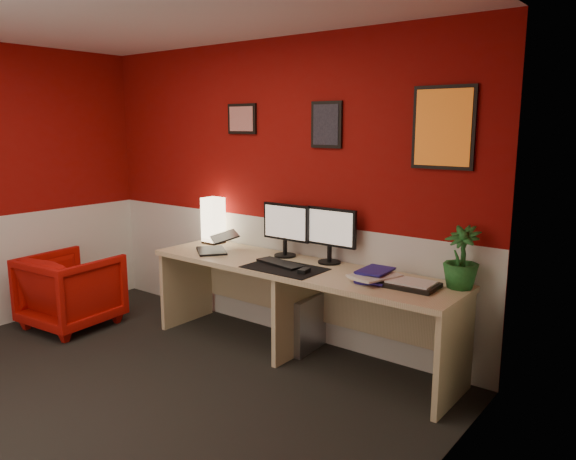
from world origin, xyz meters
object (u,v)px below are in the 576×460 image
object	(u,v)px
zen_tray	(411,285)
potted_plant	(461,257)
monitor_left	(285,222)
armchair	(71,290)
monitor_right	(330,227)
pc_tower	(304,322)
shoji_lamp	(213,222)
laptop	(211,239)
desk	(297,311)

from	to	relation	value
zen_tray	potted_plant	world-z (taller)	potted_plant
monitor_left	armchair	size ratio (longest dim) A/B	0.79
monitor_right	pc_tower	world-z (taller)	monitor_right
monitor_right	armchair	size ratio (longest dim) A/B	0.79
shoji_lamp	laptop	size ratio (longest dim) A/B	1.21
laptop	armchair	size ratio (longest dim) A/B	0.45
monitor_left	monitor_right	size ratio (longest dim) A/B	1.00
monitor_right	armchair	xyz separation A→B (m)	(-2.15, -0.95, -0.69)
potted_plant	pc_tower	bearing A→B (deg)	-177.97
shoji_lamp	monitor_left	xyz separation A→B (m)	(0.84, -0.01, 0.09)
desk	pc_tower	distance (m)	0.21
potted_plant	armchair	world-z (taller)	potted_plant
desk	pc_tower	xyz separation A→B (m)	(-0.04, 0.15, -0.14)
laptop	pc_tower	world-z (taller)	laptop
zen_tray	armchair	distance (m)	3.07
shoji_lamp	potted_plant	xyz separation A→B (m)	(2.31, -0.00, 0.01)
pc_tower	armchair	distance (m)	2.16
potted_plant	armchair	bearing A→B (deg)	-164.08
laptop	monitor_right	bearing A→B (deg)	53.83
laptop	monitor_left	world-z (taller)	monitor_left
monitor_left	zen_tray	distance (m)	1.25
monitor_left	potted_plant	world-z (taller)	monitor_left
desk	laptop	size ratio (longest dim) A/B	7.88
monitor_right	potted_plant	xyz separation A→B (m)	(1.06, -0.03, -0.08)
desk	shoji_lamp	distance (m)	1.26
shoji_lamp	laptop	bearing A→B (deg)	-47.98
monitor_right	zen_tray	xyz separation A→B (m)	(0.80, -0.21, -0.28)
zen_tray	monitor_left	bearing A→B (deg)	171.66
shoji_lamp	monitor_left	bearing A→B (deg)	-0.55
laptop	monitor_right	distance (m)	1.07
monitor_right	zen_tray	bearing A→B (deg)	-14.98
desk	zen_tray	xyz separation A→B (m)	(0.94, 0.01, 0.38)
laptop	pc_tower	bearing A→B (deg)	52.43
shoji_lamp	zen_tray	bearing A→B (deg)	-5.17
shoji_lamp	armchair	xyz separation A→B (m)	(-0.90, -0.92, -0.60)
laptop	zen_tray	distance (m)	1.81
shoji_lamp	pc_tower	world-z (taller)	shoji_lamp
desk	monitor_right	world-z (taller)	monitor_right
shoji_lamp	pc_tower	xyz separation A→B (m)	(1.07, -0.05, -0.70)
zen_tray	armchair	bearing A→B (deg)	-166.01
pc_tower	monitor_left	bearing A→B (deg)	166.11
zen_tray	pc_tower	bearing A→B (deg)	171.97
monitor_left	monitor_right	xyz separation A→B (m)	(0.41, 0.04, 0.00)
desk	armchair	distance (m)	2.13
potted_plant	shoji_lamp	bearing A→B (deg)	179.92
desk	laptop	bearing A→B (deg)	-175.68
zen_tray	laptop	bearing A→B (deg)	-177.46
laptop	monitor_left	bearing A→B (deg)	60.95
monitor_right	potted_plant	distance (m)	1.06
desk	shoji_lamp	world-z (taller)	shoji_lamp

